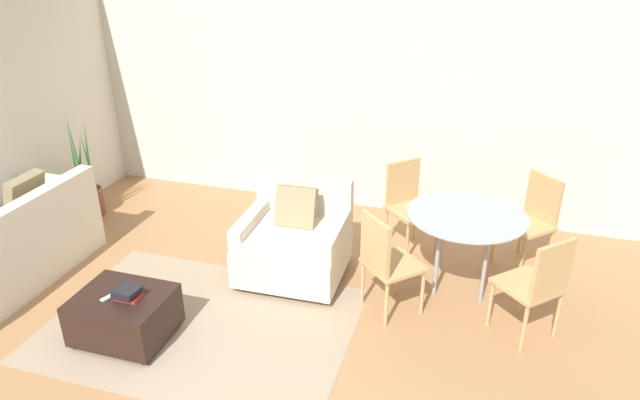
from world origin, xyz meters
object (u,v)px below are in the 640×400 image
ottoman (124,314)px  dining_chair_near_left (385,258)px  book_stack (127,293)px  dining_chair_far_right (533,215)px  tv_remote_primary (110,296)px  dining_chair_far_left (408,200)px  dining_table (466,223)px  potted_plant (87,194)px  armchair (295,242)px  dining_chair_near_right (538,282)px

ottoman → dining_chair_near_left: bearing=26.2°
book_stack → dining_chair_far_right: (2.98, 2.11, 0.08)m
tv_remote_primary → dining_chair_near_left: 2.17m
book_stack → tv_remote_primary: bearing=-169.7°
tv_remote_primary → dining_chair_far_left: 2.90m
dining_table → dining_chair_near_left: 0.84m
dining_table → dining_chair_far_left: size_ratio=1.14×
dining_chair_far_left → dining_chair_far_right: 1.18m
dining_chair_near_left → tv_remote_primary: bearing=-153.7°
dining_chair_far_right → potted_plant: bearing=-176.0°
armchair → dining_chair_far_right: bearing=21.9°
potted_plant → dining_chair_near_right: 4.81m
dining_chair_near_right → armchair: bearing=170.6°
dining_chair_near_left → dining_chair_far_left: bearing=90.0°
armchair → ottoman: size_ratio=1.33×
ottoman → dining_chair_near_right: bearing=16.8°
armchair → tv_remote_primary: armchair is taller
armchair → dining_table: size_ratio=0.92×
dining_chair_near_left → ottoman: bearing=-153.8°
dining_chair_near_right → dining_chair_far_left: 1.67m
dining_chair_near_left → dining_chair_far_left: (0.00, 1.18, 0.00)m
ottoman → dining_chair_far_right: size_ratio=0.79×
armchair → dining_chair_near_right: 2.12m
dining_chair_near_right → potted_plant: bearing=169.8°
armchair → dining_chair_near_right: (2.08, -0.34, 0.17)m
tv_remote_primary → dining_chair_far_left: (1.95, 2.14, 0.12)m
book_stack → dining_chair_far_right: 3.66m
dining_table → dining_chair_near_right: 0.84m
dining_chair_far_left → ottoman: bearing=-131.7°
tv_remote_primary → dining_table: dining_table is taller
dining_chair_far_right → book_stack: bearing=-144.6°
dining_table → ottoman: bearing=-148.5°
armchair → book_stack: bearing=-125.1°
armchair → dining_chair_far_left: dining_chair_far_left is taller
potted_plant → book_stack: bearing=-45.6°
tv_remote_primary → potted_plant: (-1.60, 1.81, -0.14)m
ottoman → dining_chair_near_left: 2.11m
armchair → book_stack: size_ratio=4.70×
armchair → dining_chair_near_right: dining_chair_near_right is taller
armchair → potted_plant: bearing=169.3°
dining_table → dining_chair_far_left: (-0.59, 0.59, -0.12)m
ottoman → dining_table: (2.46, 1.51, 0.42)m
armchair → dining_chair_far_right: 2.25m
dining_chair_near_left → dining_chair_far_right: (1.18, 1.18, 0.00)m
potted_plant → armchair: bearing=-10.7°
armchair → dining_table: (1.49, 0.25, 0.29)m
dining_chair_near_left → dining_chair_far_left: same height
tv_remote_primary → dining_table: (2.54, 1.55, 0.24)m
book_stack → tv_remote_primary: book_stack is taller
dining_chair_far_left → potted_plant: bearing=-174.6°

